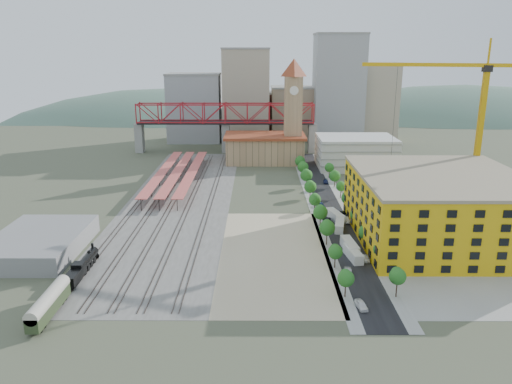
{
  "coord_description": "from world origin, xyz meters",
  "views": [
    {
      "loc": [
        -8.35,
        -152.36,
        51.08
      ],
      "look_at": [
        -8.87,
        -7.17,
        10.0
      ],
      "focal_mm": 35.0,
      "sensor_mm": 36.0,
      "label": 1
    }
  ],
  "objects_px": {
    "locomotive": "(83,266)",
    "site_trailer_b": "(350,246)",
    "site_trailer_a": "(353,254)",
    "site_trailer_c": "(340,225)",
    "site_trailer_d": "(335,216)",
    "car_0": "(361,305)",
    "clock_tower": "(293,102)",
    "construction_building": "(439,207)",
    "coach": "(49,303)",
    "tower_crane": "(470,108)"
  },
  "relations": [
    {
      "from": "locomotive",
      "to": "tower_crane",
      "type": "xyz_separation_m",
      "value": [
        108.84,
        49.47,
        32.06
      ]
    },
    {
      "from": "site_trailer_b",
      "to": "car_0",
      "type": "xyz_separation_m",
      "value": [
        -3.0,
        -30.63,
        -0.62
      ]
    },
    {
      "from": "construction_building",
      "to": "site_trailer_d",
      "type": "distance_m",
      "value": 31.59
    },
    {
      "from": "construction_building",
      "to": "locomotive",
      "type": "bearing_deg",
      "value": -165.95
    },
    {
      "from": "car_0",
      "to": "coach",
      "type": "bearing_deg",
      "value": 173.04
    },
    {
      "from": "clock_tower",
      "to": "construction_building",
      "type": "distance_m",
      "value": 107.36
    },
    {
      "from": "construction_building",
      "to": "car_0",
      "type": "xyz_separation_m",
      "value": [
        -29.0,
        -40.0,
        -8.65
      ]
    },
    {
      "from": "coach",
      "to": "site_trailer_c",
      "type": "height_order",
      "value": "coach"
    },
    {
      "from": "clock_tower",
      "to": "coach",
      "type": "xyz_separation_m",
      "value": [
        -58.0,
        -143.06,
        -25.96
      ]
    },
    {
      "from": "tower_crane",
      "to": "site_trailer_b",
      "type": "distance_m",
      "value": 64.61
    },
    {
      "from": "coach",
      "to": "construction_building",
      "type": "bearing_deg",
      "value": 25.08
    },
    {
      "from": "coach",
      "to": "site_trailer_d",
      "type": "height_order",
      "value": "coach"
    },
    {
      "from": "car_0",
      "to": "site_trailer_b",
      "type": "bearing_deg",
      "value": 74.66
    },
    {
      "from": "site_trailer_c",
      "to": "car_0",
      "type": "height_order",
      "value": "site_trailer_c"
    },
    {
      "from": "site_trailer_a",
      "to": "locomotive",
      "type": "bearing_deg",
      "value": 178.91
    },
    {
      "from": "site_trailer_a",
      "to": "site_trailer_d",
      "type": "xyz_separation_m",
      "value": [
        0.0,
        30.39,
        0.06
      ]
    },
    {
      "from": "site_trailer_d",
      "to": "site_trailer_b",
      "type": "bearing_deg",
      "value": -104.76
    },
    {
      "from": "site_trailer_d",
      "to": "car_0",
      "type": "relative_size",
      "value": 2.21
    },
    {
      "from": "coach",
      "to": "site_trailer_d",
      "type": "distance_m",
      "value": 88.6
    },
    {
      "from": "tower_crane",
      "to": "car_0",
      "type": "height_order",
      "value": "tower_crane"
    },
    {
      "from": "clock_tower",
      "to": "site_trailer_b",
      "type": "bearing_deg",
      "value": -85.82
    },
    {
      "from": "site_trailer_a",
      "to": "coach",
      "type": "bearing_deg",
      "value": -165.07
    },
    {
      "from": "coach",
      "to": "car_0",
      "type": "xyz_separation_m",
      "value": [
        63.0,
        3.07,
        -1.98
      ]
    },
    {
      "from": "site_trailer_d",
      "to": "tower_crane",
      "type": "bearing_deg",
      "value": -1.09
    },
    {
      "from": "clock_tower",
      "to": "construction_building",
      "type": "bearing_deg",
      "value": -71.22
    },
    {
      "from": "site_trailer_b",
      "to": "site_trailer_a",
      "type": "bearing_deg",
      "value": -95.81
    },
    {
      "from": "clock_tower",
      "to": "site_trailer_d",
      "type": "height_order",
      "value": "clock_tower"
    },
    {
      "from": "site_trailer_b",
      "to": "site_trailer_d",
      "type": "relative_size",
      "value": 1.02
    },
    {
      "from": "site_trailer_b",
      "to": "site_trailer_c",
      "type": "xyz_separation_m",
      "value": [
        0.0,
        16.7,
        -0.09
      ]
    },
    {
      "from": "clock_tower",
      "to": "site_trailer_c",
      "type": "height_order",
      "value": "clock_tower"
    },
    {
      "from": "locomotive",
      "to": "site_trailer_c",
      "type": "bearing_deg",
      "value": 24.7
    },
    {
      "from": "tower_crane",
      "to": "site_trailer_b",
      "type": "bearing_deg",
      "value": -140.1
    },
    {
      "from": "site_trailer_c",
      "to": "tower_crane",
      "type": "bearing_deg",
      "value": 35.65
    },
    {
      "from": "site_trailer_a",
      "to": "site_trailer_c",
      "type": "xyz_separation_m",
      "value": [
        0.0,
        21.7,
        0.01
      ]
    },
    {
      "from": "clock_tower",
      "to": "locomotive",
      "type": "height_order",
      "value": "clock_tower"
    },
    {
      "from": "locomotive",
      "to": "site_trailer_d",
      "type": "distance_m",
      "value": 76.69
    },
    {
      "from": "locomotive",
      "to": "coach",
      "type": "xyz_separation_m",
      "value": [
        0.0,
        -20.04,
        0.9
      ]
    },
    {
      "from": "tower_crane",
      "to": "site_trailer_a",
      "type": "height_order",
      "value": "tower_crane"
    },
    {
      "from": "site_trailer_b",
      "to": "site_trailer_c",
      "type": "distance_m",
      "value": 16.7
    },
    {
      "from": "site_trailer_a",
      "to": "site_trailer_d",
      "type": "relative_size",
      "value": 0.95
    },
    {
      "from": "construction_building",
      "to": "site_trailer_b",
      "type": "bearing_deg",
      "value": -160.18
    },
    {
      "from": "locomotive",
      "to": "construction_building",
      "type": "bearing_deg",
      "value": 14.05
    },
    {
      "from": "locomotive",
      "to": "site_trailer_b",
      "type": "distance_m",
      "value": 67.4
    },
    {
      "from": "locomotive",
      "to": "tower_crane",
      "type": "relative_size",
      "value": 0.36
    },
    {
      "from": "construction_building",
      "to": "coach",
      "type": "height_order",
      "value": "construction_building"
    },
    {
      "from": "site_trailer_c",
      "to": "car_0",
      "type": "distance_m",
      "value": 47.43
    },
    {
      "from": "locomotive",
      "to": "tower_crane",
      "type": "bearing_deg",
      "value": 24.44
    },
    {
      "from": "locomotive",
      "to": "site_trailer_b",
      "type": "height_order",
      "value": "locomotive"
    },
    {
      "from": "locomotive",
      "to": "car_0",
      "type": "relative_size",
      "value": 4.41
    },
    {
      "from": "clock_tower",
      "to": "construction_building",
      "type": "height_order",
      "value": "clock_tower"
    }
  ]
}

